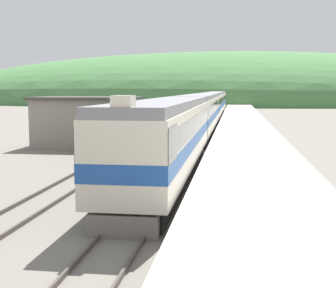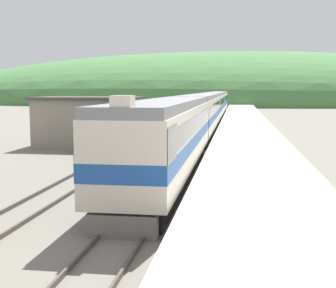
% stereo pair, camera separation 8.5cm
% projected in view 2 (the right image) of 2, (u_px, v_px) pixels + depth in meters
% --- Properties ---
extents(track_main, '(1.52, 180.00, 0.16)m').
position_uv_depth(track_main, '(212.00, 121.00, 66.80)').
color(track_main, '#4C443D').
rests_on(track_main, ground).
extents(track_siding, '(1.52, 180.00, 0.16)m').
position_uv_depth(track_siding, '(180.00, 121.00, 67.45)').
color(track_siding, '#4C443D').
rests_on(track_siding, ground).
extents(platform, '(5.67, 140.00, 0.88)m').
position_uv_depth(platform, '(247.00, 132.00, 46.45)').
color(platform, '#BCB5A5').
rests_on(platform, ground).
extents(distant_hills, '(213.91, 96.26, 34.13)m').
position_uv_depth(distant_hills, '(227.00, 103.00, 161.12)').
color(distant_hills, '#477A42').
rests_on(distant_hills, ground).
extents(station_shed, '(8.57, 5.21, 4.07)m').
position_uv_depth(station_shed, '(89.00, 121.00, 38.46)').
color(station_shed, gray).
rests_on(station_shed, ground).
extents(express_train_lead_car, '(2.98, 20.68, 4.52)m').
position_uv_depth(express_train_lead_car, '(168.00, 136.00, 24.32)').
color(express_train_lead_car, black).
rests_on(express_train_lead_car, ground).
extents(carriage_second, '(2.97, 22.18, 4.16)m').
position_uv_depth(carriage_second, '(201.00, 114.00, 46.48)').
color(carriage_second, black).
rests_on(carriage_second, ground).
extents(carriage_third, '(2.97, 22.18, 4.16)m').
position_uv_depth(carriage_third, '(213.00, 105.00, 69.14)').
color(carriage_third, black).
rests_on(carriage_third, ground).
extents(carriage_fourth, '(2.97, 22.18, 4.16)m').
position_uv_depth(carriage_fourth, '(219.00, 101.00, 91.80)').
color(carriage_fourth, black).
rests_on(carriage_fourth, ground).
extents(siding_train, '(2.90, 31.56, 3.58)m').
position_uv_depth(siding_train, '(156.00, 118.00, 47.00)').
color(siding_train, black).
rests_on(siding_train, ground).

